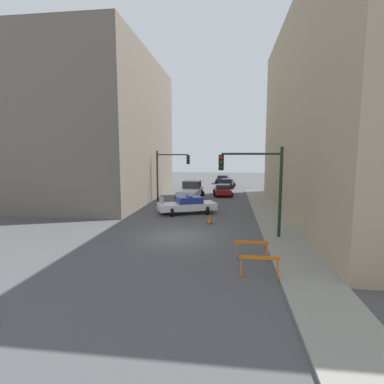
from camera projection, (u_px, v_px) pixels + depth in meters
ground_plane at (178, 237)px, 17.84m from camera, size 120.00×120.00×0.00m
sidewalk_right at (285, 240)px, 17.06m from camera, size 2.40×44.00×0.12m
building_corner_left at (90, 130)px, 32.16m from camera, size 14.00×20.00×14.81m
building_right at (367, 112)px, 22.99m from camera, size 12.00×28.00×16.17m
traffic_light_near at (260, 178)px, 17.18m from camera, size 3.64×0.35×5.20m
traffic_light_far at (168, 168)px, 30.52m from camera, size 3.44×0.35×5.20m
police_car at (188, 205)px, 24.69m from camera, size 5.05×3.53×1.52m
white_truck at (191, 191)px, 32.47m from camera, size 2.83×5.50×1.90m
parked_car_near at (223, 190)px, 35.14m from camera, size 2.47×4.42×1.31m
parked_car_mid at (227, 183)px, 42.80m from camera, size 2.51×4.44×1.31m
parked_car_far at (223, 179)px, 49.61m from camera, size 2.56×4.46×1.31m
pedestrian_crossing at (162, 204)px, 24.31m from camera, size 0.48×0.48×1.66m
barrier_front at (259, 263)px, 11.94m from camera, size 1.60×0.17×0.90m
barrier_mid at (251, 247)px, 13.98m from camera, size 1.60×0.18×0.90m
traffic_cone at (210, 219)px, 21.14m from camera, size 0.36×0.36×0.66m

